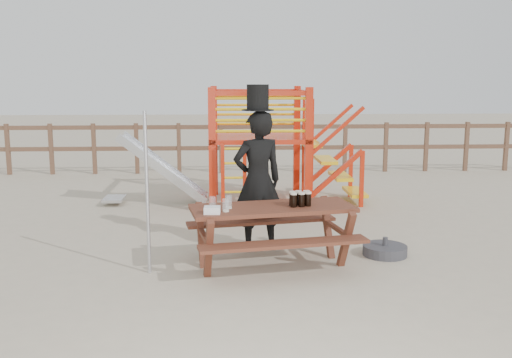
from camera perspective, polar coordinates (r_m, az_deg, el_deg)
name	(u,v)px	position (r m, az deg, el deg)	size (l,w,h in m)	color
ground	(258,266)	(6.96, 0.17, -8.73)	(60.00, 60.00, 0.00)	#B2A48B
back_fence	(242,142)	(13.67, -1.43, 3.69)	(15.09, 0.09, 1.20)	brown
playground_fort	(254,144)	(10.24, -0.23, 3.48)	(4.71, 1.84, 2.10)	red
picnic_table	(272,229)	(6.82, 1.65, -4.99)	(2.13, 1.65, 0.74)	maroon
man_with_hat	(258,177)	(7.43, 0.17, 0.19)	(0.77, 0.63, 2.16)	black
metal_pole	(147,194)	(6.60, -10.83, -1.46)	(0.04, 0.04, 1.88)	#B2B2B7
parasol_base	(385,250)	(7.54, 12.76, -6.96)	(0.56, 0.56, 0.24)	#36363B
paper_bag	(212,210)	(6.40, -4.41, -3.12)	(0.18, 0.14, 0.08)	white
stout_pints	(300,199)	(6.78, 4.43, -1.97)	(0.26, 0.20, 0.17)	black
empty_glasses	(222,204)	(6.57, -3.39, -2.51)	(0.26, 0.24, 0.15)	silver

